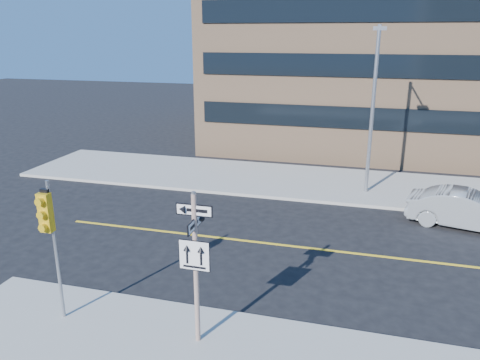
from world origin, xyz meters
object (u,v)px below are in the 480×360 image
(parked_car_b, at_px, (467,210))
(streetlight_a, at_px, (373,100))
(sign_pole, at_px, (196,260))
(traffic_signal, at_px, (48,224))

(parked_car_b, bearing_deg, streetlight_a, 66.80)
(sign_pole, bearing_deg, streetlight_a, 73.23)
(sign_pole, height_order, streetlight_a, streetlight_a)
(sign_pole, relative_size, streetlight_a, 0.51)
(sign_pole, height_order, traffic_signal, sign_pole)
(parked_car_b, xyz_separation_m, streetlight_a, (-4.08, 3.04, 3.98))
(traffic_signal, bearing_deg, streetlight_a, 59.20)
(traffic_signal, bearing_deg, sign_pole, 2.11)
(traffic_signal, height_order, streetlight_a, streetlight_a)
(sign_pole, xyz_separation_m, parked_car_b, (8.08, 10.23, -1.66))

